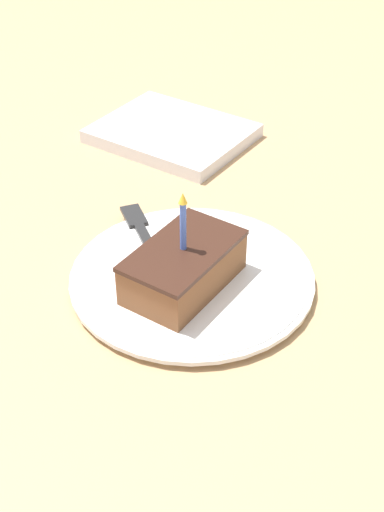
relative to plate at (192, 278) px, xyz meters
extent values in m
cube|color=tan|center=(-0.01, -0.01, -0.03)|extent=(2.40, 2.40, 0.04)
cylinder|color=white|center=(0.00, 0.00, 0.00)|extent=(0.26, 0.26, 0.01)
cylinder|color=white|center=(0.00, 0.00, 0.00)|extent=(0.27, 0.27, 0.01)
cube|color=brown|center=(0.00, -0.02, 0.03)|extent=(0.08, 0.13, 0.04)
cube|color=#381E14|center=(0.00, -0.02, 0.05)|extent=(0.08, 0.14, 0.01)
cylinder|color=#4C72E0|center=(0.00, -0.02, 0.08)|extent=(0.01, 0.01, 0.06)
cone|color=yellow|center=(0.00, -0.02, 0.12)|extent=(0.01, 0.01, 0.01)
cube|color=#262626|center=(-0.05, 0.00, 0.01)|extent=(0.13, 0.10, 0.00)
cube|color=#262626|center=(-0.12, 0.05, 0.01)|extent=(0.05, 0.05, 0.00)
cube|color=silver|center=(-0.22, 0.27, 0.00)|extent=(0.22, 0.17, 0.02)
camera|label=1|loc=(0.35, -0.52, 0.50)|focal=50.00mm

